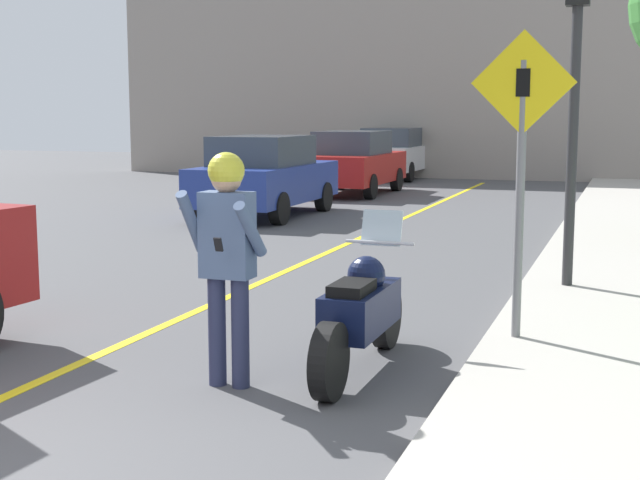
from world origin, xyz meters
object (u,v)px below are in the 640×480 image
Objects in this scene: person_biker at (227,242)px; parked_car_white at (394,153)px; crossing_sign at (521,155)px; motorcycle at (361,312)px; parked_car_red at (354,162)px; traffic_light at (576,47)px; parked_car_blue at (265,175)px.

parked_car_white is at bearing 101.52° from person_biker.
person_biker is at bearing -137.60° from crossing_sign.
parked_car_red is (-4.98, 15.78, 0.36)m from motorcycle.
motorcycle is at bearing -136.76° from crossing_sign.
person_biker is 0.68× the size of crossing_sign.
crossing_sign is (1.13, 1.07, 1.27)m from motorcycle.
traffic_light is 0.94× the size of parked_car_white.
motorcycle is 1.21× the size of person_biker.
motorcycle is 0.56× the size of traffic_light.
parked_car_white is at bearing 91.20° from parked_car_blue.
traffic_light is (0.26, 2.68, 1.11)m from crossing_sign.
parked_car_blue and parked_car_white have the same top height.
person_biker reaches higher than parked_car_white.
traffic_light is at bearing 84.53° from crossing_sign.
parked_car_blue is at bearing -88.80° from parked_car_white.
traffic_light reaches higher than person_biker.
parked_car_red is at bearing 103.99° from person_biker.
parked_car_white is at bearing 94.29° from parked_car_red.
crossing_sign is 2.91m from traffic_light.
crossing_sign reaches higher than motorcycle.
person_biker is (-0.86, -0.75, 0.65)m from motorcycle.
person_biker is 0.44× the size of parked_car_red.
parked_car_blue is at bearing 135.57° from traffic_light.
traffic_light is at bearing -44.43° from parked_car_blue.
parked_car_blue is (-4.32, 10.94, -0.29)m from person_biker.
crossing_sign is at bearing -72.33° from parked_car_white.
person_biker reaches higher than parked_car_red.
person_biker is 0.44× the size of parked_car_white.
motorcycle is 11.43m from parked_car_blue.
person_biker reaches higher than parked_car_blue.
parked_car_red is (-6.37, 12.04, -2.02)m from traffic_light.
traffic_light is 0.94× the size of parked_car_red.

